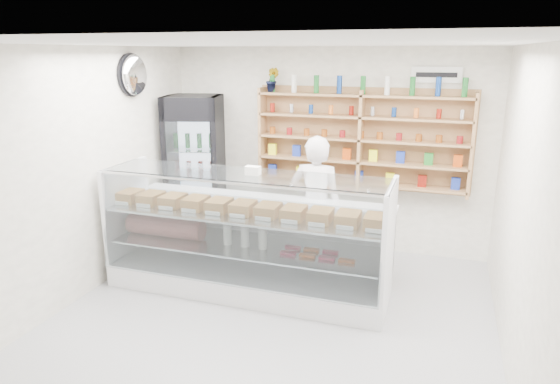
% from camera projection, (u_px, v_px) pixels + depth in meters
% --- Properties ---
extents(room, '(5.00, 5.00, 5.00)m').
position_uv_depth(room, '(265.00, 197.00, 4.74)').
color(room, '#A4A4A9').
rests_on(room, ground).
extents(display_counter, '(3.28, 0.98, 1.43)m').
position_uv_depth(display_counter, '(248.00, 259.00, 5.87)').
color(display_counter, white).
rests_on(display_counter, floor).
extents(shop_worker, '(0.65, 0.43, 1.77)m').
position_uv_depth(shop_worker, '(316.00, 206.00, 6.16)').
color(shop_worker, silver).
rests_on(shop_worker, floor).
extents(drinks_cooler, '(0.94, 0.92, 2.14)m').
position_uv_depth(drinks_cooler, '(196.00, 169.00, 7.28)').
color(drinks_cooler, black).
rests_on(drinks_cooler, floor).
extents(wall_shelving, '(2.84, 0.28, 1.33)m').
position_uv_depth(wall_shelving, '(361.00, 140.00, 6.67)').
color(wall_shelving, '#AB8151').
rests_on(wall_shelving, back_wall).
extents(potted_plant, '(0.18, 0.15, 0.33)m').
position_uv_depth(potted_plant, '(272.00, 80.00, 6.85)').
color(potted_plant, '#1E6626').
rests_on(potted_plant, wall_shelving).
extents(security_mirror, '(0.15, 0.50, 0.50)m').
position_uv_depth(security_mirror, '(135.00, 75.00, 6.22)').
color(security_mirror, silver).
rests_on(security_mirror, left_wall).
extents(wall_sign, '(0.62, 0.03, 0.20)m').
position_uv_depth(wall_sign, '(436.00, 75.00, 6.28)').
color(wall_sign, white).
rests_on(wall_sign, back_wall).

